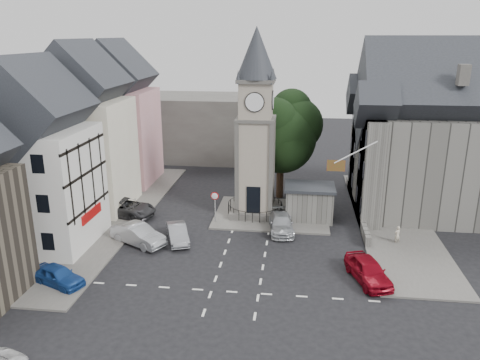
# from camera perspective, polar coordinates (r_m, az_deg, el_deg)

# --- Properties ---
(ground) EXTENTS (120.00, 120.00, 0.00)m
(ground) POSITION_cam_1_polar(r_m,az_deg,el_deg) (35.18, 0.59, -8.94)
(ground) COLOR black
(ground) RESTS_ON ground
(pavement_west) EXTENTS (6.00, 30.00, 0.14)m
(pavement_west) POSITION_cam_1_polar(r_m,az_deg,el_deg) (43.50, -15.10, -4.16)
(pavement_west) COLOR #595651
(pavement_west) RESTS_ON ground
(pavement_east) EXTENTS (6.00, 26.00, 0.14)m
(pavement_east) POSITION_cam_1_polar(r_m,az_deg,el_deg) (43.12, 17.97, -4.62)
(pavement_east) COLOR #595651
(pavement_east) RESTS_ON ground
(central_island) EXTENTS (10.00, 8.00, 0.16)m
(central_island) POSITION_cam_1_polar(r_m,az_deg,el_deg) (42.33, 3.86, -4.16)
(central_island) COLOR #595651
(central_island) RESTS_ON ground
(road_markings) EXTENTS (20.00, 8.00, 0.01)m
(road_markings) POSITION_cam_1_polar(r_m,az_deg,el_deg) (30.38, -0.63, -13.50)
(road_markings) COLOR silver
(road_markings) RESTS_ON ground
(clock_tower) EXTENTS (4.86, 4.86, 16.25)m
(clock_tower) POSITION_cam_1_polar(r_m,az_deg,el_deg) (40.18, 1.94, 6.65)
(clock_tower) COLOR #4C4944
(clock_tower) RESTS_ON ground
(stone_shelter) EXTENTS (4.30, 3.30, 3.08)m
(stone_shelter) POSITION_cam_1_polar(r_m,az_deg,el_deg) (41.31, 8.43, -2.69)
(stone_shelter) COLOR #565550
(stone_shelter) RESTS_ON ground
(town_tree) EXTENTS (7.20, 7.20, 10.80)m
(town_tree) POSITION_cam_1_polar(r_m,az_deg,el_deg) (45.19, 5.05, 6.32)
(town_tree) COLOR black
(town_tree) RESTS_ON ground
(warning_sign_post) EXTENTS (0.70, 0.19, 2.85)m
(warning_sign_post) POSITION_cam_1_polar(r_m,az_deg,el_deg) (39.77, -3.09, -2.59)
(warning_sign_post) COLOR black
(warning_sign_post) RESTS_ON ground
(terrace_pink) EXTENTS (8.10, 7.60, 12.80)m
(terrace_pink) POSITION_cam_1_polar(r_m,az_deg,el_deg) (51.81, -14.68, 6.80)
(terrace_pink) COLOR #D39192
(terrace_pink) RESTS_ON ground
(terrace_cream) EXTENTS (8.10, 7.60, 12.80)m
(terrace_cream) POSITION_cam_1_polar(r_m,az_deg,el_deg) (44.62, -18.39, 4.84)
(terrace_cream) COLOR beige
(terrace_cream) RESTS_ON ground
(terrace_tudor) EXTENTS (8.10, 7.60, 12.00)m
(terrace_tudor) POSITION_cam_1_polar(r_m,az_deg,el_deg) (37.86, -23.38, 1.53)
(terrace_tudor) COLOR silver
(terrace_tudor) RESTS_ON ground
(backdrop_west) EXTENTS (20.00, 10.00, 8.00)m
(backdrop_west) POSITION_cam_1_polar(r_m,az_deg,el_deg) (62.42, -7.48, 6.54)
(backdrop_west) COLOR #4C4944
(backdrop_west) RESTS_ON ground
(east_building) EXTENTS (14.40, 11.40, 12.60)m
(east_building) POSITION_cam_1_polar(r_m,az_deg,el_deg) (44.99, 22.53, 4.08)
(east_building) COLOR #565550
(east_building) RESTS_ON ground
(east_boundary_wall) EXTENTS (0.40, 16.00, 0.90)m
(east_boundary_wall) POSITION_cam_1_polar(r_m,az_deg,el_deg) (44.38, 14.01, -3.11)
(east_boundary_wall) COLOR #565550
(east_boundary_wall) RESTS_ON ground
(flagpole) EXTENTS (3.68, 0.10, 2.74)m
(flagpole) POSITION_cam_1_polar(r_m,az_deg,el_deg) (36.63, 13.91, 3.29)
(flagpole) COLOR white
(flagpole) RESTS_ON ground
(car_west_blue) EXTENTS (4.19, 2.95, 1.32)m
(car_west_blue) POSITION_cam_1_polar(r_m,az_deg,el_deg) (33.04, -21.31, -10.79)
(car_west_blue) COLOR navy
(car_west_blue) RESTS_ON ground
(car_west_silver) EXTENTS (4.97, 3.69, 1.56)m
(car_west_silver) POSITION_cam_1_polar(r_m,az_deg,el_deg) (37.19, -12.31, -6.52)
(car_west_silver) COLOR #9EA1A5
(car_west_silver) RESTS_ON ground
(car_west_grey) EXTENTS (6.11, 3.90, 1.57)m
(car_west_grey) POSITION_cam_1_polar(r_m,az_deg,el_deg) (43.05, -13.84, -3.27)
(car_west_grey) COLOR #2F2F31
(car_west_grey) RESTS_ON ground
(car_island_silver) EXTENTS (2.81, 4.28, 1.33)m
(car_island_silver) POSITION_cam_1_polar(r_m,az_deg,el_deg) (37.18, -7.64, -6.46)
(car_island_silver) COLOR gray
(car_island_silver) RESTS_ON ground
(car_island_east) EXTENTS (2.45, 4.89, 1.36)m
(car_island_east) POSITION_cam_1_polar(r_m,az_deg,el_deg) (38.83, 5.04, -5.28)
(car_island_east) COLOR #AEB2B7
(car_island_east) RESTS_ON ground
(car_east_red) EXTENTS (3.13, 4.91, 1.56)m
(car_east_red) POSITION_cam_1_polar(r_m,az_deg,el_deg) (32.35, 15.35, -10.56)
(car_east_red) COLOR maroon
(car_east_red) RESTS_ON ground
(pedestrian) EXTENTS (0.65, 0.59, 1.49)m
(pedestrian) POSITION_cam_1_polar(r_m,az_deg,el_deg) (38.32, 18.61, -6.38)
(pedestrian) COLOR beige
(pedestrian) RESTS_ON ground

